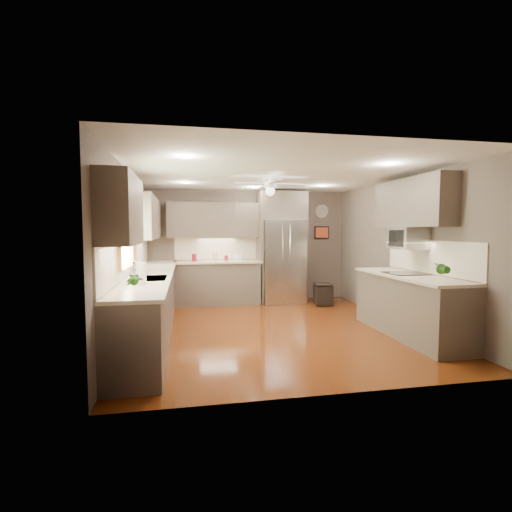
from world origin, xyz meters
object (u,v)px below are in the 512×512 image
object	(u,v)px
potted_plant_left	(134,280)
bowl	(238,259)
refrigerator	(282,249)
canister_d	(226,258)
paper_towel	(141,274)
canister_c	(215,257)
canister_a	(194,258)
microwave	(408,238)
stool	(323,294)
soap_bottle	(141,269)
potted_plant_right	(442,269)

from	to	relation	value
potted_plant_left	bowl	xyz separation A→B (m)	(1.67, 4.06, -0.12)
refrigerator	canister_d	bearing A→B (deg)	178.11
refrigerator	paper_towel	size ratio (longest dim) A/B	8.22
canister_c	canister_a	bearing A→B (deg)	-179.80
canister_a	paper_towel	world-z (taller)	paper_towel
canister_a	refrigerator	distance (m)	1.94
canister_c	bowl	distance (m)	0.52
microwave	stool	distance (m)	2.55
canister_d	soap_bottle	size ratio (longest dim) A/B	0.70
potted_plant_right	microwave	size ratio (longest dim) A/B	0.59
canister_c	potted_plant_left	size ratio (longest dim) A/B	0.62
paper_towel	canister_d	bearing A→B (deg)	67.53
potted_plant_left	refrigerator	xyz separation A→B (m)	(2.64, 3.98, 0.10)
bowl	potted_plant_right	bearing A→B (deg)	-60.02
potted_plant_left	microwave	size ratio (longest dim) A/B	0.55
canister_a	refrigerator	bearing A→B (deg)	-1.42
bowl	refrigerator	size ratio (longest dim) A/B	0.09
microwave	paper_towel	xyz separation A→B (m)	(-3.96, -0.63, -0.40)
refrigerator	bowl	bearing A→B (deg)	175.65
canister_a	potted_plant_left	world-z (taller)	potted_plant_left
canister_c	potted_plant_left	distance (m)	4.19
canister_d	microwave	xyz separation A→B (m)	(2.57, -2.75, 0.48)
potted_plant_right	bowl	world-z (taller)	potted_plant_right
soap_bottle	refrigerator	distance (m)	3.55
potted_plant_right	soap_bottle	bearing A→B (deg)	159.57
canister_c	refrigerator	xyz separation A→B (m)	(1.48, -0.05, 0.16)
soap_bottle	stool	distance (m)	3.99
potted_plant_left	bowl	world-z (taller)	potted_plant_left
canister_c	canister_d	xyz separation A→B (m)	(0.24, -0.01, -0.03)
potted_plant_left	microwave	xyz separation A→B (m)	(3.96, 1.27, 0.39)
stool	microwave	bearing A→B (deg)	-75.46
canister_a	microwave	distance (m)	4.29
bowl	paper_towel	bearing A→B (deg)	-116.07
canister_d	microwave	size ratio (longest dim) A/B	0.22
refrigerator	canister_c	bearing A→B (deg)	178.10
potted_plant_right	microwave	distance (m)	1.05
potted_plant_right	stool	distance (m)	3.28
canister_a	soap_bottle	world-z (taller)	soap_bottle
canister_c	potted_plant_right	xyz separation A→B (m)	(2.68, -3.73, 0.07)
paper_towel	bowl	bearing A→B (deg)	63.93
canister_d	potted_plant_left	bearing A→B (deg)	-109.15
canister_a	refrigerator	xyz separation A→B (m)	(1.93, -0.05, 0.17)
canister_d	paper_towel	xyz separation A→B (m)	(-1.40, -3.38, 0.08)
canister_d	soap_bottle	xyz separation A→B (m)	(-1.54, -2.24, 0.03)
paper_towel	canister_a	bearing A→B (deg)	78.15
soap_bottle	paper_towel	distance (m)	1.15
bowl	canister_a	bearing A→B (deg)	-178.44
potted_plant_right	microwave	world-z (taller)	microwave
potted_plant_right	bowl	distance (m)	4.34
refrigerator	canister_a	bearing A→B (deg)	178.58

